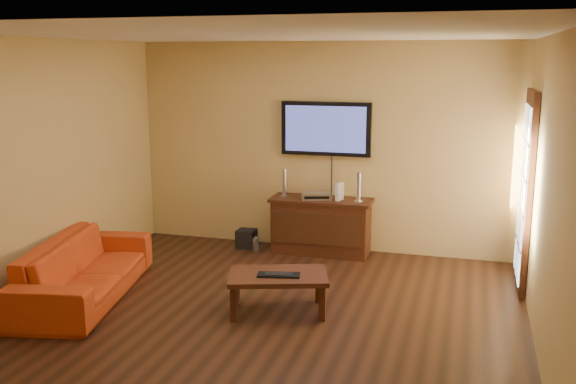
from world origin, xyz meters
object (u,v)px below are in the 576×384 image
at_px(media_console, 321,226).
at_px(av_receiver, 316,195).
at_px(coffee_table, 278,279).
at_px(bottle, 256,245).
at_px(speaker_left, 284,184).
at_px(game_console, 340,192).
at_px(subwoofer, 246,238).
at_px(sofa, 84,259).
at_px(keyboard, 279,275).
at_px(speaker_right, 359,188).
at_px(television, 326,129).

xyz_separation_m(media_console, av_receiver, (-0.07, -0.01, 0.40)).
distance_m(coffee_table, bottle, 2.02).
distance_m(speaker_left, av_receiver, 0.44).
xyz_separation_m(game_console, subwoofer, (-1.26, -0.02, -0.71)).
bearing_deg(av_receiver, game_console, -18.07).
relative_size(sofa, game_console, 9.63).
relative_size(coffee_table, subwoofer, 4.64).
xyz_separation_m(speaker_left, game_console, (0.73, -0.01, -0.06)).
relative_size(speaker_left, game_console, 1.66).
xyz_separation_m(av_receiver, keyboard, (0.14, -2.09, -0.35)).
distance_m(speaker_left, subwoofer, 0.93).
height_order(coffee_table, bottle, coffee_table).
bearing_deg(av_receiver, sofa, -149.59).
height_order(speaker_right, subwoofer, speaker_right).
xyz_separation_m(media_console, game_console, (0.24, -0.01, 0.47)).
relative_size(game_console, bottle, 0.98).
bearing_deg(keyboard, coffee_table, 113.36).
bearing_deg(av_receiver, keyboard, -104.10).
relative_size(media_console, subwoofer, 5.47).
bearing_deg(subwoofer, game_console, 0.67).
bearing_deg(coffee_table, media_console, 91.29).
relative_size(television, speaker_left, 3.20).
bearing_deg(subwoofer, av_receiver, 1.01).
relative_size(speaker_left, subwoofer, 1.53).
height_order(media_console, keyboard, media_console).
bearing_deg(coffee_table, keyboard, -66.64).
bearing_deg(media_console, speaker_right, -4.05).
bearing_deg(keyboard, sofa, -176.83).
bearing_deg(speaker_right, av_receiver, 177.75).
distance_m(television, game_console, 0.83).
relative_size(speaker_right, bottle, 1.64).
xyz_separation_m(media_console, television, (-0.00, 0.21, 1.23)).
relative_size(subwoofer, keyboard, 0.54).
bearing_deg(game_console, bottle, -153.27).
xyz_separation_m(media_console, keyboard, (0.07, -2.10, 0.05)).
height_order(sofa, subwoofer, sofa).
height_order(speaker_left, game_console, speaker_left).
bearing_deg(coffee_table, av_receiver, 93.20).
relative_size(media_console, bottle, 5.81).
xyz_separation_m(coffee_table, av_receiver, (-0.11, 2.03, 0.42)).
bearing_deg(av_receiver, speaker_right, -20.10).
height_order(coffee_table, keyboard, keyboard).
relative_size(media_console, game_console, 5.93).
xyz_separation_m(media_console, sofa, (-2.03, -2.22, 0.05)).
height_order(speaker_right, game_console, speaker_right).
xyz_separation_m(coffee_table, keyboard, (0.02, -0.05, 0.07)).
xyz_separation_m(av_receiver, bottle, (-0.75, -0.22, -0.66)).
bearing_deg(av_receiver, television, 55.18).
bearing_deg(game_console, speaker_left, -165.66).
bearing_deg(television, av_receiver, -106.96).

